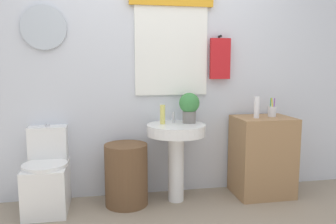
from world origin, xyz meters
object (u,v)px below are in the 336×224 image
Objects in this scene: pedestal_sink at (176,142)px; wooden_cabinet at (262,156)px; soap_bottle at (163,114)px; lotion_bottle at (257,107)px; laundry_hamper at (126,174)px; toilet at (47,178)px; potted_plant at (189,106)px; toothbrush_cup at (272,111)px.

wooden_cabinet is at bearing 0.00° from pedestal_sink.
lotion_bottle is at bearing -5.71° from soap_bottle.
laundry_hamper is 3.18× the size of soap_bottle.
potted_plant reaches higher than toilet.
soap_bottle is at bearing 157.38° from pedestal_sink.
toothbrush_cup reaches higher than toilet.
toilet is at bearing 179.14° from wooden_cabinet.
toilet reaches higher than pedestal_sink.
soap_bottle reaches higher than pedestal_sink.
toothbrush_cup is at bearing 17.19° from lotion_bottle.
lotion_bottle reaches higher than laundry_hamper.
laundry_hamper is 1.98× the size of potted_plant.
wooden_cabinet is (0.88, 0.00, -0.18)m from pedestal_sink.
laundry_hamper is at bearing -179.22° from toothbrush_cup.
pedestal_sink is (0.47, -0.00, 0.28)m from laundry_hamper.
soap_bottle reaches higher than laundry_hamper.
pedestal_sink is 4.11× the size of soap_bottle.
toilet is 1.21m from pedestal_sink.
potted_plant is at bearing 175.35° from wooden_cabinet.
laundry_hamper is (0.70, -0.03, -0.00)m from toilet.
lotion_bottle is 1.11× the size of toothbrush_cup.
toothbrush_cup is (1.09, -0.03, 0.01)m from soap_bottle.
laundry_hamper is 0.87m from potted_plant.
soap_bottle is at bearing 178.42° from toothbrush_cup.
lotion_bottle is at bearing -157.51° from wooden_cabinet.
potted_plant is at bearing 23.20° from pedestal_sink.
pedestal_sink is at bearing 177.07° from lotion_bottle.
toilet is at bearing -178.72° from potted_plant.
laundry_hamper is 1.39m from lotion_bottle.
toilet reaches higher than laundry_hamper.
pedestal_sink is 2.56× the size of potted_plant.
wooden_cabinet is (2.05, -0.03, 0.10)m from toilet.
toilet is 4.06× the size of toothbrush_cup.
pedestal_sink is 0.29m from soap_bottle.
toothbrush_cup reaches higher than pedestal_sink.
toothbrush_cup is at bearing 1.16° from pedestal_sink.
toothbrush_cup is (1.44, 0.02, 0.55)m from laundry_hamper.
toothbrush_cup is (0.10, 0.02, 0.45)m from wooden_cabinet.
potted_plant is (0.26, 0.01, 0.08)m from soap_bottle.
lotion_bottle is at bearing -2.93° from pedestal_sink.
potted_plant reaches higher than laundry_hamper.
lotion_bottle is (1.95, -0.07, 0.60)m from toilet.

